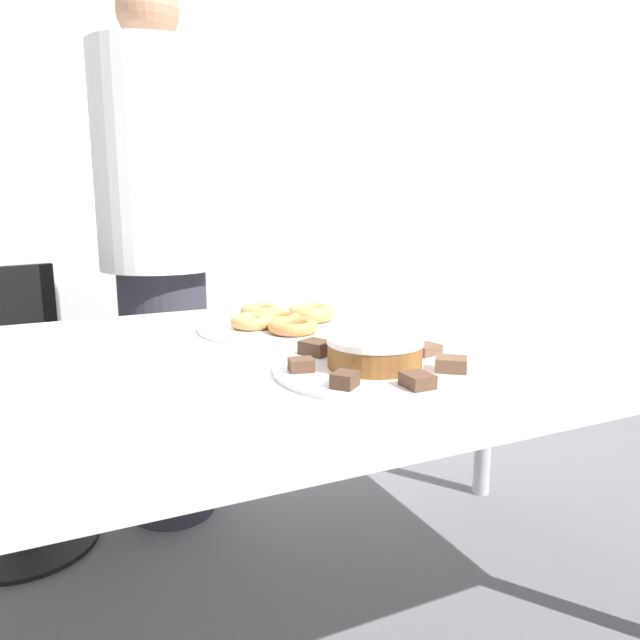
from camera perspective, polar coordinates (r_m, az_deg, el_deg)
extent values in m
cube|color=silver|center=(2.89, -15.02, 15.39)|extent=(8.00, 0.05, 2.60)
cube|color=silver|center=(1.36, -0.91, -3.17)|extent=(1.94, 1.07, 0.03)
cylinder|color=silver|center=(2.33, 14.91, -6.92)|extent=(0.06, 0.06, 0.73)
cylinder|color=#383842|center=(2.17, -13.76, -6.62)|extent=(0.28, 0.28, 0.85)
cylinder|color=white|center=(2.07, -14.82, 13.94)|extent=(0.38, 0.38, 0.68)
sphere|color=#A87A5B|center=(2.13, -15.50, 25.61)|extent=(0.19, 0.19, 0.19)
cylinder|color=black|center=(2.29, -25.29, -17.88)|extent=(0.44, 0.44, 0.01)
cylinder|color=#262626|center=(2.20, -25.76, -13.32)|extent=(0.06, 0.06, 0.39)
cube|color=black|center=(2.13, -26.28, -8.10)|extent=(0.52, 0.52, 0.04)
cylinder|color=white|center=(1.19, 5.00, -4.46)|extent=(0.39, 0.39, 0.01)
cylinder|color=white|center=(1.55, -3.82, -0.57)|extent=(0.40, 0.40, 0.01)
cylinder|color=brown|center=(1.18, 5.03, -3.18)|extent=(0.18, 0.18, 0.04)
cylinder|color=white|center=(1.17, 5.05, -1.83)|extent=(0.18, 0.18, 0.01)
cube|color=brown|center=(1.17, 11.90, -3.97)|extent=(0.07, 0.07, 0.03)
cube|color=brown|center=(1.28, 9.61, -2.66)|extent=(0.06, 0.06, 0.02)
cube|color=brown|center=(1.32, 4.49, -2.07)|extent=(0.06, 0.06, 0.02)
cube|color=#513828|center=(1.26, -0.34, -2.53)|extent=(0.07, 0.07, 0.03)
cube|color=brown|center=(1.15, -1.73, -4.11)|extent=(0.05, 0.05, 0.02)
cube|color=#513828|center=(1.05, 2.29, -5.48)|extent=(0.06, 0.06, 0.03)
cube|color=brown|center=(1.07, 8.91, -5.47)|extent=(0.04, 0.05, 0.02)
torus|color=#D18E4C|center=(1.54, -3.83, 0.12)|extent=(0.12, 0.12, 0.03)
torus|color=#C68447|center=(1.45, -2.48, -0.58)|extent=(0.12, 0.12, 0.03)
torus|color=tan|center=(1.59, -0.79, 0.68)|extent=(0.12, 0.12, 0.04)
torus|color=#D18E4C|center=(1.63, -5.62, 0.79)|extent=(0.11, 0.11, 0.03)
torus|color=tan|center=(1.51, -6.21, -0.12)|extent=(0.11, 0.11, 0.03)
cube|color=white|center=(1.19, -22.98, -5.39)|extent=(0.16, 0.15, 0.01)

